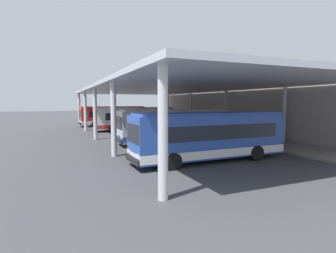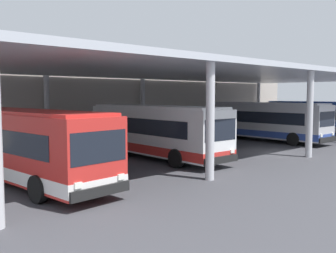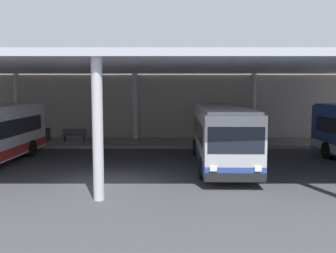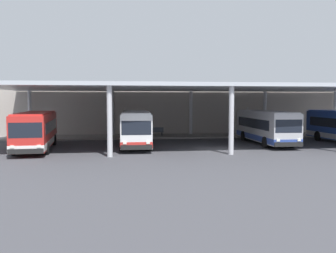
% 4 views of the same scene
% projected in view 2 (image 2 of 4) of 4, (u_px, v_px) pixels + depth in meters
% --- Properties ---
extents(ground_plane, '(200.00, 200.00, 0.00)m').
position_uv_depth(ground_plane, '(273.00, 153.00, 25.45)').
color(ground_plane, '#3D3D42').
extents(platform_kerb, '(42.00, 4.50, 0.18)m').
position_uv_depth(platform_kerb, '(155.00, 137.00, 33.99)').
color(platform_kerb, gray).
rests_on(platform_kerb, ground).
extents(station_building_facade, '(48.00, 1.60, 6.44)m').
position_uv_depth(station_building_facade, '(133.00, 101.00, 36.10)').
color(station_building_facade, '#ADA399').
rests_on(station_building_facade, ground).
extents(canopy_shelter, '(40.00, 17.00, 5.55)m').
position_uv_depth(canopy_shelter, '(210.00, 75.00, 29.01)').
color(canopy_shelter, silver).
rests_on(canopy_shelter, ground).
extents(bus_nearest_bay, '(3.27, 10.68, 3.17)m').
position_uv_depth(bus_nearest_bay, '(25.00, 145.00, 16.54)').
color(bus_nearest_bay, red).
rests_on(bus_nearest_bay, ground).
extents(bus_second_bay, '(2.99, 10.61, 3.17)m').
position_uv_depth(bus_second_bay, '(155.00, 131.00, 23.23)').
color(bus_second_bay, white).
rests_on(bus_second_bay, ground).
extents(bus_middle_bay, '(2.89, 10.58, 3.17)m').
position_uv_depth(bus_middle_bay, '(266.00, 121.00, 31.91)').
color(bus_middle_bay, '#B7B7BC').
rests_on(bus_middle_bay, ground).
extents(bus_far_bay, '(2.88, 10.58, 3.17)m').
position_uv_depth(bus_far_bay, '(321.00, 118.00, 36.44)').
color(bus_far_bay, '#284CA8').
rests_on(bus_far_bay, ground).
extents(bench_waiting, '(1.80, 0.45, 0.92)m').
position_uv_depth(bench_waiting, '(114.00, 134.00, 31.00)').
color(bench_waiting, '#4C515B').
rests_on(bench_waiting, platform_kerb).
extents(trash_bin, '(0.52, 0.52, 0.98)m').
position_uv_depth(trash_bin, '(91.00, 136.00, 29.65)').
color(trash_bin, '#33383D').
rests_on(trash_bin, platform_kerb).
extents(banner_sign, '(0.70, 0.12, 3.20)m').
position_uv_depth(banner_sign, '(208.00, 114.00, 37.40)').
color(banner_sign, '#B2B2B7').
rests_on(banner_sign, platform_kerb).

